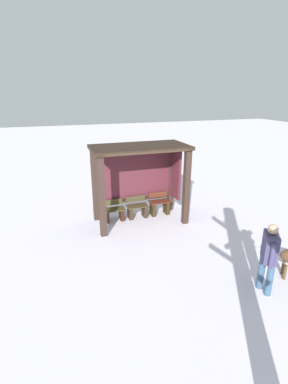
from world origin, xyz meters
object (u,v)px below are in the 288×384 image
at_px(bench_center_inside, 137,209).
at_px(person_walking, 269,253).
at_px(bench_right_inside, 159,206).
at_px(bench_left_inside, 114,212).
at_px(bus_shelter, 141,168).

distance_m(bench_center_inside, person_walking, 4.83).
xyz_separation_m(bench_right_inside, person_walking, (0.62, -4.56, 0.62)).
bearing_deg(bench_left_inside, person_walking, -63.61).
bearing_deg(bus_shelter, bench_right_inside, 11.08).
height_order(bus_shelter, bench_center_inside, bus_shelter).
relative_size(bus_shelter, person_walking, 1.87).
height_order(bus_shelter, bench_left_inside, bus_shelter).
bearing_deg(bench_left_inside, bench_center_inside, -0.01).
bearing_deg(bench_right_inside, bus_shelter, -168.92).
height_order(bench_center_inside, bench_right_inside, bench_right_inside).
bearing_deg(bench_center_inside, bench_left_inside, 179.99).
bearing_deg(person_walking, bench_right_inside, 97.79).
xyz_separation_m(bench_center_inside, person_walking, (1.44, -4.56, 0.65)).
relative_size(bus_shelter, bench_center_inside, 4.15).
distance_m(bus_shelter, person_walking, 4.69).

